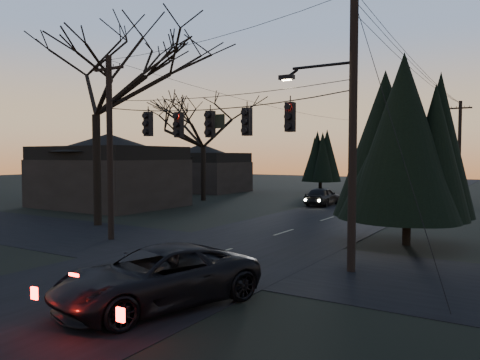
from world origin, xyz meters
The scene contains 16 objects.
main_road centered at (0.00, 20.00, 0.01)m, with size 8.00×120.00×0.02m, color black.
cross_road centered at (0.00, 10.00, 0.01)m, with size 60.00×7.00×0.02m, color black.
utility_pole_right centered at (5.50, 10.00, 0.00)m, with size 5.00×0.30×10.00m, color black, non-canonical shape.
utility_pole_left centered at (-6.00, 10.00, 0.00)m, with size 1.80×0.30×8.50m, color black, non-canonical shape.
utility_pole_far_r centered at (5.50, 38.00, 0.00)m, with size 1.80×0.30×8.50m, color black, non-canonical shape.
utility_pole_far_l centered at (-6.00, 46.00, 0.00)m, with size 0.30×0.30×8.00m, color black, non-canonical shape.
span_signal_assembly centered at (-0.24, 10.00, 5.24)m, with size 11.50×0.44×1.60m.
bare_tree_left centered at (-10.05, 12.77, 8.67)m, with size 9.59×9.59×12.40m.
evergreen_right centered at (6.04, 15.86, 4.29)m, with size 4.68×4.68×7.39m.
bare_tree_dist centered at (-13.63, 27.69, 6.52)m, with size 7.42×7.42×9.34m.
evergreen_dist centered at (-8.09, 40.89, 3.77)m, with size 3.48×3.48×6.36m.
house_left_near centered at (-17.00, 20.00, 2.80)m, with size 10.00×8.00×5.60m.
house_left_far centered at (-20.00, 36.00, 2.60)m, with size 9.00×7.00×5.20m.
suv_near centered at (2.38, 3.82, 0.76)m, with size 2.52×5.47×1.52m, color black.
sedan_oncoming_a centered at (-3.20, 29.22, 0.72)m, with size 1.70×4.23×1.44m, color black.
sedan_oncoming_b centered at (-0.80, 39.14, 0.70)m, with size 1.49×4.27×1.41m, color black.
Camera 1 is at (10.51, -5.24, 3.92)m, focal length 35.00 mm.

